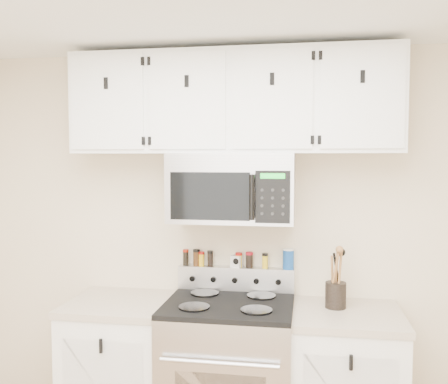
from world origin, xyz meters
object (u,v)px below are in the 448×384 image
salt_canister (288,259)px  utensil_crock (336,293)px  microwave (232,188)px  range (229,377)px

salt_canister → utensil_crock: bearing=-34.1°
microwave → utensil_crock: size_ratio=2.12×
microwave → salt_canister: size_ratio=5.80×
salt_canister → microwave: bearing=-155.4°
microwave → utensil_crock: bearing=-3.6°
range → utensil_crock: size_ratio=3.07×
microwave → utensil_crock: microwave is taller
range → microwave: 1.15m
salt_canister → range: bearing=-140.3°
range → salt_canister: 0.81m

